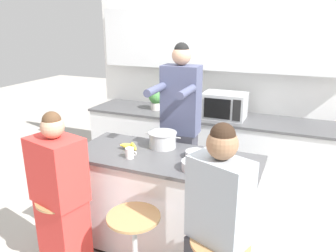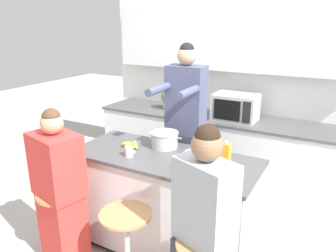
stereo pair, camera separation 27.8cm
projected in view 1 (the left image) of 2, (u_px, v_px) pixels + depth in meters
name	position (u px, v px, depth m)	size (l,w,h in m)	color
ground_plane	(165.00, 248.00, 3.08)	(16.00, 16.00, 0.00)	#B2ADA3
wall_back	(219.00, 62.00, 4.15)	(3.44, 0.22, 2.70)	white
back_counter	(209.00, 150.00, 4.20)	(3.20, 0.66, 0.92)	silver
kitchen_island	(165.00, 203.00, 2.94)	(1.62, 0.70, 0.93)	black
bar_stool_leftmost	(65.00, 231.00, 2.69)	(0.39, 0.39, 0.69)	tan
bar_stool_center	(135.00, 250.00, 2.46)	(0.39, 0.39, 0.69)	tan
person_cooking	(180.00, 136.00, 3.30)	(0.38, 0.60, 1.85)	#383842
person_wrapped_blanket	(61.00, 203.00, 2.58)	(0.46, 0.37, 1.41)	red
person_seated_near	(217.00, 241.00, 2.11)	(0.43, 0.37, 1.48)	#333338
cooking_pot	(163.00, 140.00, 2.98)	(0.34, 0.26, 0.14)	#B7BABC
fruit_bowl	(196.00, 165.00, 2.54)	(0.22, 0.22, 0.07)	#B7BABC
mixing_bowl_steel	(196.00, 154.00, 2.76)	(0.17, 0.17, 0.06)	#B7BABC
coffee_cup_near	(130.00, 153.00, 2.75)	(0.10, 0.07, 0.09)	white
banana_bunch	(129.00, 146.00, 2.94)	(0.19, 0.13, 0.06)	yellow
juice_carton	(228.00, 152.00, 2.65)	(0.07, 0.07, 0.20)	gold
microwave	(224.00, 106.00, 3.91)	(0.50, 0.36, 0.31)	#B2B5B7
potted_plant	(156.00, 98.00, 4.29)	(0.20, 0.20, 0.28)	beige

